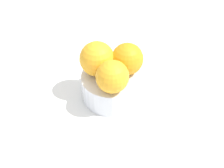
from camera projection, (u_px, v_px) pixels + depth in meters
ground_plane at (112, 98)px, 57.61cm from camera, size 110.00×110.00×2.00cm
fruit_bowl at (112, 86)px, 55.19cm from camera, size 13.01×13.01×5.53cm
orange_in_bowl_0 at (127, 59)px, 52.18cm from camera, size 6.62×6.62×6.62cm
orange_in_bowl_1 at (113, 77)px, 48.15cm from camera, size 6.41×6.41×6.41cm
orange_in_bowl_2 at (97, 59)px, 51.73cm from camera, size 7.17×7.17×7.17cm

